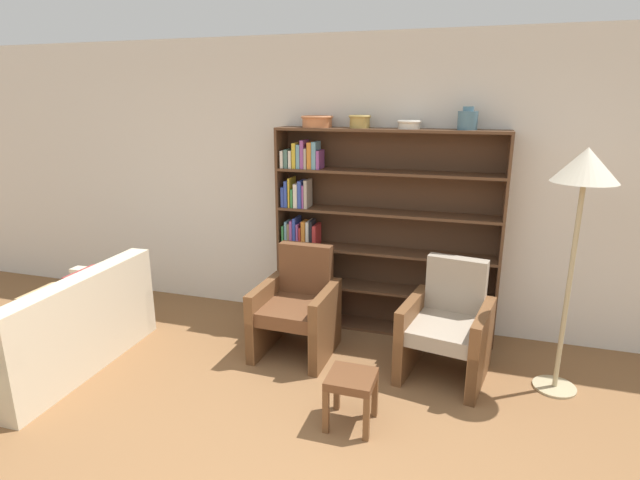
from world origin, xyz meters
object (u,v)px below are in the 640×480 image
(couch, at_px, (59,333))
(armchair_leather, at_px, (297,308))
(bowl_sage, at_px, (317,121))
(floor_lamp, at_px, (584,179))
(bookshelf, at_px, (364,235))
(bowl_olive, at_px, (360,121))
(armchair_cushioned, at_px, (447,327))
(bowl_terracotta, at_px, (409,124))
(vase_tall, at_px, (468,120))
(footstool, at_px, (351,385))

(couch, distance_m, armchair_leather, 2.00)
(bowl_sage, bearing_deg, floor_lamp, -17.00)
(bookshelf, bearing_deg, bowl_sage, -177.91)
(bowl_olive, height_order, floor_lamp, bowl_olive)
(bowl_sage, xyz_separation_m, armchair_cushioned, (1.31, -0.67, -1.57))
(bookshelf, distance_m, bowl_sage, 1.15)
(bowl_terracotta, bearing_deg, bookshelf, 177.48)
(vase_tall, height_order, footstool, vase_tall)
(couch, relative_size, armchair_cushioned, 1.78)
(floor_lamp, bearing_deg, bowl_terracotta, 153.30)
(vase_tall, height_order, couch, vase_tall)
(bowl_sage, xyz_separation_m, bowl_olive, (0.40, 0.00, 0.01))
(bookshelf, xyz_separation_m, bowl_olive, (-0.06, -0.02, 1.06))
(armchair_leather, xyz_separation_m, floor_lamp, (2.12, 0.02, 1.23))
(bowl_olive, relative_size, floor_lamp, 0.11)
(bowl_terracotta, bearing_deg, armchair_cushioned, -55.23)
(bookshelf, xyz_separation_m, vase_tall, (0.87, -0.02, 1.08))
(couch, xyz_separation_m, armchair_cushioned, (3.09, 0.85, 0.11))
(bowl_terracotta, xyz_separation_m, couch, (-2.62, -1.52, -1.67))
(vase_tall, bearing_deg, couch, -153.91)
(vase_tall, xyz_separation_m, armchair_cushioned, (-0.02, -0.67, -1.60))
(bowl_olive, xyz_separation_m, floor_lamp, (1.75, -0.66, -0.35))
(couch, bearing_deg, bookshelf, -57.31)
(bowl_sage, distance_m, vase_tall, 1.33)
(bookshelf, xyz_separation_m, bowl_terracotta, (0.38, -0.02, 1.04))
(bookshelf, bearing_deg, floor_lamp, -21.76)
(bowl_sage, distance_m, couch, 2.88)
(bookshelf, bearing_deg, armchair_cushioned, -39.11)
(vase_tall, height_order, armchair_leather, vase_tall)
(bookshelf, height_order, bowl_olive, bowl_olive)
(bookshelf, height_order, vase_tall, vase_tall)
(bookshelf, height_order, bowl_terracotta, bowl_terracotta)
(bowl_olive, distance_m, couch, 3.15)
(armchair_leather, bearing_deg, footstool, 129.86)
(vase_tall, relative_size, footstool, 0.51)
(bowl_sage, height_order, bowl_terracotta, bowl_sage)
(bowl_olive, xyz_separation_m, footstool, (0.34, -1.56, -1.68))
(bowl_terracotta, bearing_deg, couch, -149.87)
(vase_tall, height_order, floor_lamp, vase_tall)
(bowl_sage, bearing_deg, footstool, -64.64)
(footstool, bearing_deg, armchair_cushioned, 57.39)
(bowl_terracotta, bearing_deg, bowl_sage, 180.00)
(armchair_cushioned, bearing_deg, footstool, 67.27)
(vase_tall, relative_size, floor_lamp, 0.10)
(footstool, bearing_deg, bookshelf, 100.07)
(bowl_terracotta, relative_size, armchair_cushioned, 0.23)
(bowl_sage, relative_size, footstool, 0.79)
(couch, xyz_separation_m, footstool, (2.52, -0.05, 0.01))
(vase_tall, distance_m, couch, 3.86)
(bowl_olive, distance_m, vase_tall, 0.93)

